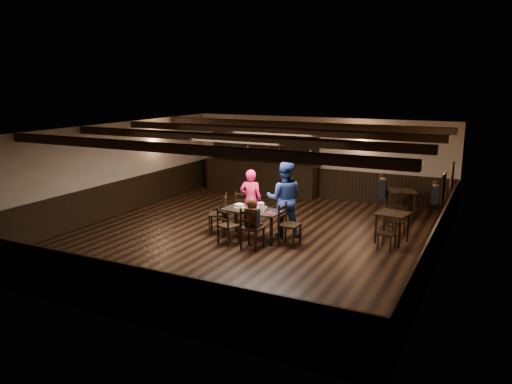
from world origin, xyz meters
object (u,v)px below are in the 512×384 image
at_px(chair_near_left, 226,223).
at_px(chair_near_right, 250,225).
at_px(woman_pink, 251,200).
at_px(man_blue, 284,199).
at_px(dining_table, 253,213).
at_px(bar_counter, 262,173).
at_px(cake, 239,206).

xyz_separation_m(chair_near_left, chair_near_right, (0.69, -0.06, 0.05)).
height_order(chair_near_right, woman_pink, woman_pink).
xyz_separation_m(chair_near_left, woman_pink, (-0.04, 1.39, 0.28)).
bearing_deg(chair_near_right, woman_pink, 116.79).
bearing_deg(woman_pink, man_blue, 162.62).
height_order(dining_table, chair_near_left, chair_near_left).
distance_m(dining_table, man_blue, 0.89).
bearing_deg(woman_pink, dining_table, 107.82).
height_order(chair_near_left, chair_near_right, chair_near_right).
relative_size(chair_near_right, bar_counter, 0.24).
relative_size(chair_near_right, cake, 3.55).
distance_m(chair_near_right, woman_pink, 1.64).
distance_m(chair_near_left, bar_counter, 5.80).
relative_size(chair_near_left, woman_pink, 0.56).
bearing_deg(cake, chair_near_left, -87.50).
bearing_deg(dining_table, chair_near_right, -67.14).
relative_size(dining_table, man_blue, 0.78).
relative_size(chair_near_left, man_blue, 0.48).
height_order(cake, bar_counter, bar_counter).
height_order(chair_near_right, man_blue, man_blue).
bearing_deg(man_blue, dining_table, 27.83).
distance_m(chair_near_right, man_blue, 1.45).
xyz_separation_m(chair_near_left, bar_counter, (-1.73, 5.53, 0.19)).
height_order(chair_near_left, man_blue, man_blue).
bearing_deg(dining_table, bar_counter, 113.49).
bearing_deg(man_blue, woman_pink, -22.71).
height_order(man_blue, bar_counter, bar_counter).
relative_size(woman_pink, bar_counter, 0.38).
xyz_separation_m(cake, bar_counter, (-1.69, 4.78, -0.07)).
bearing_deg(dining_table, cake, 173.64).
bearing_deg(dining_table, chair_near_left, -117.74).
relative_size(chair_near_right, woman_pink, 0.62).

